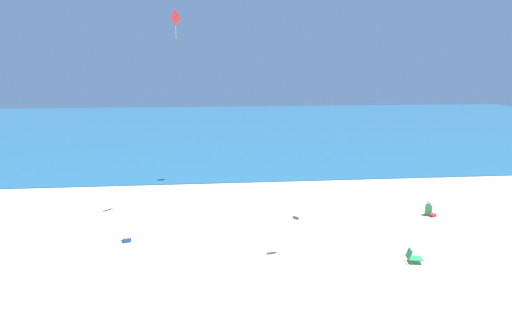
% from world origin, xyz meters
% --- Properties ---
extents(ground_plane, '(120.00, 120.00, 0.00)m').
position_xyz_m(ground_plane, '(0.00, 10.00, 0.00)').
color(ground_plane, beige).
extents(ocean_water, '(120.00, 60.00, 0.05)m').
position_xyz_m(ocean_water, '(0.00, 50.21, 0.03)').
color(ocean_water, '#236084').
rests_on(ocean_water, ground_plane).
extents(beach_chair_far_left, '(0.73, 0.62, 0.58)m').
position_xyz_m(beach_chair_far_left, '(6.54, 6.55, 0.27)').
color(beach_chair_far_left, '#2D9956').
rests_on(beach_chair_far_left, ground_plane).
extents(cooler_box, '(0.47, 0.59, 0.26)m').
position_xyz_m(cooler_box, '(-6.06, 10.16, 0.13)').
color(cooler_box, '#2D56B7').
rests_on(cooler_box, ground_plane).
extents(person_1, '(0.56, 0.73, 0.82)m').
position_xyz_m(person_1, '(10.17, 12.23, 0.30)').
color(person_1, green).
rests_on(person_1, ground_plane).
extents(kite_red, '(0.52, 0.80, 1.63)m').
position_xyz_m(kite_red, '(-3.81, 15.87, 10.85)').
color(kite_red, red).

